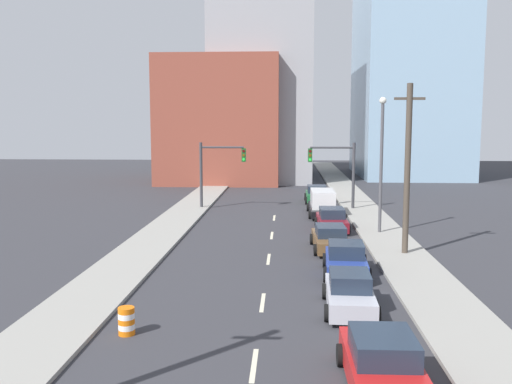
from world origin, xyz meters
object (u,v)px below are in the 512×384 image
(sedan_red, at_px, (383,364))
(sedan_maroon, at_px, (332,220))
(traffic_barrel, at_px, (126,321))
(sedan_brown, at_px, (330,239))
(street_lamp, at_px, (381,156))
(box_truck_black, at_px, (322,203))
(sedan_green, at_px, (317,195))
(sedan_blue, at_px, (346,260))
(traffic_signal_right, at_px, (340,167))
(sedan_silver, at_px, (350,293))
(utility_pole_right_mid, at_px, (407,169))
(traffic_signal_left, at_px, (215,166))

(sedan_red, distance_m, sedan_maroon, 22.91)
(traffic_barrel, height_order, sedan_brown, sedan_brown)
(street_lamp, distance_m, sedan_red, 22.25)
(box_truck_black, xyz_separation_m, sedan_green, (-0.10, 7.10, -0.24))
(sedan_blue, bearing_deg, box_truck_black, 93.10)
(traffic_barrel, height_order, sedan_green, sedan_green)
(sedan_green, bearing_deg, traffic_signal_right, -69.02)
(sedan_silver, bearing_deg, street_lamp, 78.72)
(sedan_maroon, distance_m, box_truck_black, 6.00)
(sedan_red, bearing_deg, traffic_barrel, 155.56)
(traffic_signal_right, bearing_deg, utility_pole_right_mid, -82.48)
(traffic_signal_left, height_order, utility_pole_right_mid, utility_pole_right_mid)
(traffic_signal_right, height_order, traffic_barrel, traffic_signal_right)
(street_lamp, bearing_deg, sedan_brown, -126.68)
(street_lamp, bearing_deg, sedan_red, -98.81)
(sedan_brown, relative_size, box_truck_black, 0.78)
(sedan_blue, height_order, box_truck_black, box_truck_black)
(sedan_red, bearing_deg, sedan_brown, 89.89)
(traffic_signal_left, relative_size, box_truck_black, 0.92)
(traffic_barrel, bearing_deg, sedan_blue, 44.56)
(traffic_signal_left, distance_m, box_truck_black, 9.52)
(traffic_barrel, xyz_separation_m, sedan_maroon, (8.41, 19.36, 0.19))
(sedan_green, bearing_deg, traffic_barrel, -103.73)
(traffic_signal_left, bearing_deg, sedan_silver, -71.61)
(sedan_blue, height_order, sedan_maroon, sedan_blue)
(sedan_blue, distance_m, box_truck_black, 17.28)
(sedan_silver, bearing_deg, sedan_green, 91.47)
(traffic_barrel, bearing_deg, utility_pole_right_mid, 45.97)
(sedan_maroon, relative_size, sedan_green, 1.09)
(box_truck_black, bearing_deg, sedan_blue, -90.02)
(traffic_barrel, bearing_deg, traffic_signal_left, 91.13)
(sedan_blue, bearing_deg, sedan_red, -87.94)
(sedan_silver, height_order, box_truck_black, box_truck_black)
(traffic_signal_left, distance_m, sedan_green, 10.02)
(traffic_signal_left, bearing_deg, sedan_red, -74.89)
(street_lamp, bearing_deg, traffic_signal_right, 99.42)
(street_lamp, xyz_separation_m, sedan_silver, (-3.53, -15.05, -4.36))
(sedan_green, bearing_deg, street_lamp, -76.89)
(traffic_barrel, xyz_separation_m, sedan_red, (8.01, -3.54, 0.22))
(traffic_signal_right, relative_size, sedan_blue, 1.26)
(utility_pole_right_mid, xyz_separation_m, sedan_maroon, (-3.38, 7.17, -4.05))
(street_lamp, bearing_deg, sedan_green, 102.90)
(sedan_red, relative_size, sedan_green, 1.10)
(traffic_signal_left, distance_m, sedan_blue, 22.11)
(sedan_blue, xyz_separation_m, sedan_maroon, (0.21, 11.29, -0.04))
(sedan_red, bearing_deg, box_truck_black, 89.14)
(sedan_maroon, bearing_deg, sedan_blue, -92.22)
(traffic_barrel, distance_m, street_lamp, 21.79)
(traffic_signal_left, distance_m, street_lamp, 15.72)
(sedan_maroon, bearing_deg, sedan_silver, -93.17)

